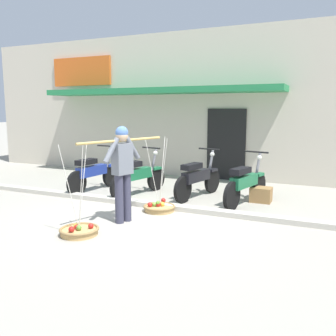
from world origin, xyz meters
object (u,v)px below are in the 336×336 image
(motorcycle_second_in_row, at_px, (138,176))
(motorcycle_third_in_row, at_px, (198,178))
(motorcycle_nearest_shop, at_px, (94,173))
(fruit_vendor, at_px, (123,167))
(fruit_basket_right_side, at_px, (79,230))
(fruit_basket_left_side, at_px, (159,207))
(wooden_crate, at_px, (261,195))
(motorcycle_end_of_row, at_px, (246,183))

(motorcycle_second_in_row, bearing_deg, motorcycle_third_in_row, 13.38)
(motorcycle_nearest_shop, xyz_separation_m, motorcycle_third_in_row, (2.55, 0.38, 0.00))
(fruit_vendor, xyz_separation_m, fruit_basket_right_side, (-0.28, -0.89, -0.90))
(fruit_basket_left_side, distance_m, fruit_basket_right_side, 1.87)
(fruit_vendor, relative_size, motorcycle_third_in_row, 1.00)
(motorcycle_nearest_shop, distance_m, motorcycle_second_in_row, 1.21)
(fruit_basket_left_side, relative_size, motorcycle_third_in_row, 0.81)
(fruit_basket_left_side, xyz_separation_m, motorcycle_second_in_row, (-1.04, 1.04, 0.37))
(motorcycle_third_in_row, bearing_deg, fruit_basket_right_side, -105.24)
(motorcycle_second_in_row, xyz_separation_m, motorcycle_third_in_row, (1.35, 0.32, 0.00))
(fruit_basket_right_side, bearing_deg, wooden_crate, 56.38)
(fruit_vendor, height_order, wooden_crate, fruit_vendor)
(fruit_basket_left_side, distance_m, motorcycle_end_of_row, 1.90)
(fruit_basket_left_side, bearing_deg, fruit_vendor, -107.08)
(motorcycle_nearest_shop, height_order, wooden_crate, motorcycle_nearest_shop)
(motorcycle_nearest_shop, xyz_separation_m, motorcycle_second_in_row, (1.21, 0.06, 0.00))
(fruit_basket_left_side, bearing_deg, motorcycle_second_in_row, 135.16)
(motorcycle_second_in_row, bearing_deg, motorcycle_end_of_row, 3.96)
(fruit_vendor, distance_m, motorcycle_nearest_shop, 2.77)
(fruit_basket_right_side, bearing_deg, motorcycle_nearest_shop, 121.55)
(motorcycle_third_in_row, bearing_deg, motorcycle_second_in_row, -166.62)
(fruit_basket_left_side, height_order, motorcycle_third_in_row, fruit_basket_left_side)
(fruit_basket_right_side, bearing_deg, motorcycle_third_in_row, 74.76)
(fruit_basket_left_side, bearing_deg, motorcycle_third_in_row, 77.34)
(fruit_basket_right_side, relative_size, motorcycle_second_in_row, 0.81)
(fruit_basket_right_side, relative_size, motorcycle_third_in_row, 0.81)
(motorcycle_third_in_row, xyz_separation_m, motorcycle_end_of_row, (1.12, -0.15, 0.00))
(motorcycle_second_in_row, distance_m, motorcycle_end_of_row, 2.47)
(wooden_crate, bearing_deg, motorcycle_third_in_row, -171.02)
(fruit_basket_right_side, xyz_separation_m, wooden_crate, (2.23, 3.36, 0.08))
(wooden_crate, bearing_deg, fruit_basket_left_side, -136.88)
(fruit_vendor, bearing_deg, motorcycle_second_in_row, 111.75)
(motorcycle_end_of_row, bearing_deg, motorcycle_third_in_row, 172.34)
(fruit_basket_left_side, bearing_deg, motorcycle_nearest_shop, 156.42)
(fruit_basket_right_side, bearing_deg, motorcycle_second_in_row, 99.91)
(motorcycle_third_in_row, relative_size, motorcycle_end_of_row, 1.00)
(fruit_basket_right_side, distance_m, wooden_crate, 4.04)
(motorcycle_nearest_shop, bearing_deg, fruit_basket_right_side, -58.45)
(fruit_basket_left_side, relative_size, wooden_crate, 3.30)
(fruit_vendor, distance_m, motorcycle_second_in_row, 2.14)
(motorcycle_end_of_row, relative_size, wooden_crate, 4.06)
(motorcycle_nearest_shop, xyz_separation_m, motorcycle_end_of_row, (3.67, 0.23, 0.00))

